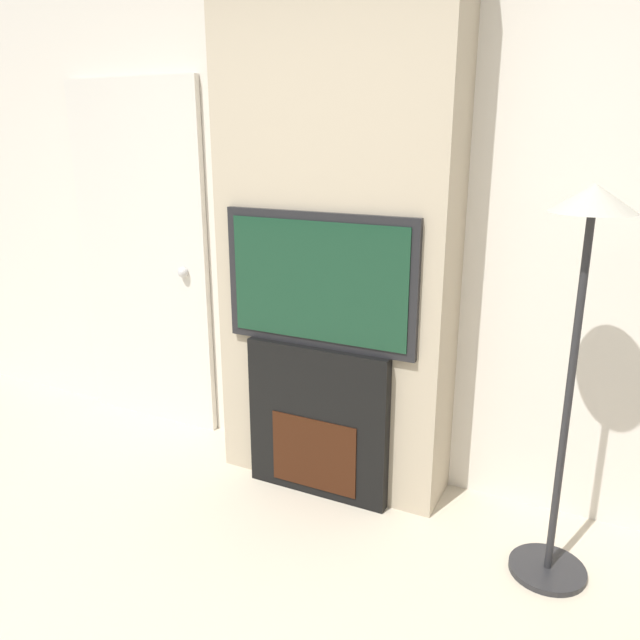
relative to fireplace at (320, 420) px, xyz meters
name	(u,v)px	position (x,y,z in m)	size (l,w,h in m)	color
wall_back	(352,217)	(0.00, 0.36, 0.96)	(6.00, 0.06, 2.70)	silver
chimney_breast	(336,222)	(0.00, 0.17, 0.96)	(1.16, 0.33, 2.70)	tan
fireplace	(320,420)	(0.00, 0.00, 0.00)	(0.74, 0.15, 0.78)	black
television	(320,281)	(0.00, 0.00, 0.71)	(0.96, 0.07, 0.64)	black
floor_lamp	(581,300)	(1.13, -0.14, 0.79)	(0.31, 0.31, 1.59)	#262628
entry_door	(143,259)	(-1.35, 0.31, 0.64)	(0.94, 0.09, 2.05)	silver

